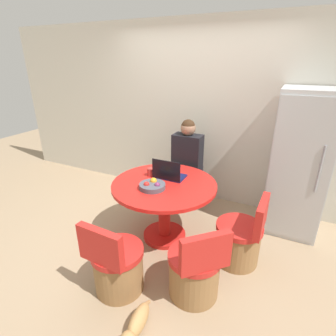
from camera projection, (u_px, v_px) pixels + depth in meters
The scene contains 12 objects.
ground_plane at pixel (153, 242), 3.19m from camera, with size 12.00×12.00×0.00m, color #9E8466.
wall_back at pixel (198, 115), 3.88m from camera, with size 7.00×0.06×2.60m.
refrigerator at pixel (299, 164), 3.16m from camera, with size 0.64×0.65×1.78m.
dining_table at pixel (164, 197), 3.08m from camera, with size 1.21×1.21×0.74m.
chair_near_right_corner at pixel (195, 271), 2.39m from camera, with size 0.56×0.56×0.79m.
chair_near_camera at pixel (117, 266), 2.45m from camera, with size 0.49×0.49×0.79m.
chair_right_side at pixel (240, 240), 2.80m from camera, with size 0.49×0.49×0.79m.
person_seated at pixel (188, 161), 3.72m from camera, with size 0.40×0.37×1.33m.
laptop at pixel (169, 174), 3.11m from camera, with size 0.36×0.24×0.25m.
fruit_bowl at pixel (152, 186), 2.88m from camera, with size 0.29×0.29×0.10m.
coffee_cup at pixel (150, 172), 3.18m from camera, with size 0.08×0.08×0.10m.
cat at pixel (137, 323), 2.11m from camera, with size 0.16×0.46×0.17m.
Camera 1 is at (1.29, -2.26, 2.06)m, focal length 28.00 mm.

